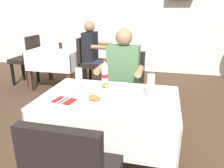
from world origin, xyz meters
name	(u,v)px	position (x,y,z in m)	size (l,w,h in m)	color
back_wall	(151,11)	(0.00, 3.67, 1.40)	(11.00, 0.12, 2.80)	silver
main_dining_table	(109,114)	(-0.07, 0.03, 0.57)	(1.18, 0.80, 0.75)	white
chair_far_diner_seat	(125,87)	(-0.07, 0.82, 0.55)	(0.44, 0.50, 0.97)	black
seated_diner_far	(122,77)	(-0.09, 0.71, 0.71)	(0.50, 0.46, 1.26)	#282D42
plate_near_camera	(98,100)	(-0.13, -0.12, 0.76)	(0.23, 0.23, 0.06)	white
plate_far_diner	(105,88)	(-0.15, 0.18, 0.76)	(0.23, 0.23, 0.05)	white
beer_glass_left	(79,78)	(-0.39, 0.12, 0.86)	(0.07, 0.07, 0.21)	white
beer_glass_middle	(151,85)	(0.27, 0.11, 0.85)	(0.07, 0.07, 0.20)	white
cola_bottle_primary	(105,73)	(-0.20, 0.35, 0.86)	(0.07, 0.07, 0.26)	silver
napkin_cutlery_set	(64,100)	(-0.41, -0.16, 0.75)	(0.19, 0.20, 0.01)	maroon
background_dining_table	(58,58)	(-1.61, 2.11, 0.56)	(0.91, 0.88, 0.75)	white
background_chair_left	(27,57)	(-2.28, 2.11, 0.55)	(0.50, 0.44, 0.97)	black
background_chair_right	(91,60)	(-0.95, 2.11, 0.55)	(0.50, 0.44, 0.97)	black
background_patron	(93,52)	(-0.90, 2.11, 0.71)	(0.46, 0.50, 1.26)	#282D42
background_table_tumbler	(60,46)	(-1.56, 2.15, 0.80)	(0.06, 0.06, 0.11)	black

